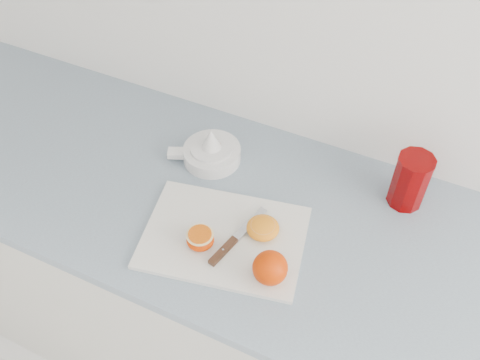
{
  "coord_description": "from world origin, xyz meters",
  "views": [
    {
      "loc": [
        0.39,
        0.95,
        1.9
      ],
      "look_at": [
        0.03,
        1.72,
        0.96
      ],
      "focal_mm": 40.0,
      "sensor_mm": 36.0,
      "label": 1
    }
  ],
  "objects_px": {
    "cutting_board": "(224,237)",
    "half_orange": "(200,239)",
    "counter": "(277,315)",
    "citrus_juicer": "(211,151)",
    "red_tumbler": "(410,182)"
  },
  "relations": [
    {
      "from": "half_orange",
      "to": "citrus_juicer",
      "type": "bearing_deg",
      "value": 112.58
    },
    {
      "from": "cutting_board",
      "to": "citrus_juicer",
      "type": "xyz_separation_m",
      "value": [
        -0.15,
        0.22,
        0.02
      ]
    },
    {
      "from": "cutting_board",
      "to": "counter",
      "type": "bearing_deg",
      "value": 41.59
    },
    {
      "from": "counter",
      "to": "red_tumbler",
      "type": "bearing_deg",
      "value": 39.56
    },
    {
      "from": "counter",
      "to": "half_orange",
      "type": "distance_m",
      "value": 0.52
    },
    {
      "from": "citrus_juicer",
      "to": "cutting_board",
      "type": "bearing_deg",
      "value": -56.17
    },
    {
      "from": "cutting_board",
      "to": "half_orange",
      "type": "distance_m",
      "value": 0.06
    },
    {
      "from": "cutting_board",
      "to": "half_orange",
      "type": "relative_size",
      "value": 5.81
    },
    {
      "from": "cutting_board",
      "to": "half_orange",
      "type": "xyz_separation_m",
      "value": [
        -0.04,
        -0.04,
        0.03
      ]
    },
    {
      "from": "counter",
      "to": "half_orange",
      "type": "xyz_separation_m",
      "value": [
        -0.15,
        -0.15,
        0.48
      ]
    },
    {
      "from": "citrus_juicer",
      "to": "red_tumbler",
      "type": "relative_size",
      "value": 1.3
    },
    {
      "from": "citrus_juicer",
      "to": "red_tumbler",
      "type": "xyz_separation_m",
      "value": [
        0.49,
        0.08,
        0.04
      ]
    },
    {
      "from": "counter",
      "to": "cutting_board",
      "type": "relative_size",
      "value": 6.28
    },
    {
      "from": "citrus_juicer",
      "to": "counter",
      "type": "bearing_deg",
      "value": -23.75
    },
    {
      "from": "counter",
      "to": "citrus_juicer",
      "type": "xyz_separation_m",
      "value": [
        -0.26,
        0.11,
        0.47
      ]
    }
  ]
}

